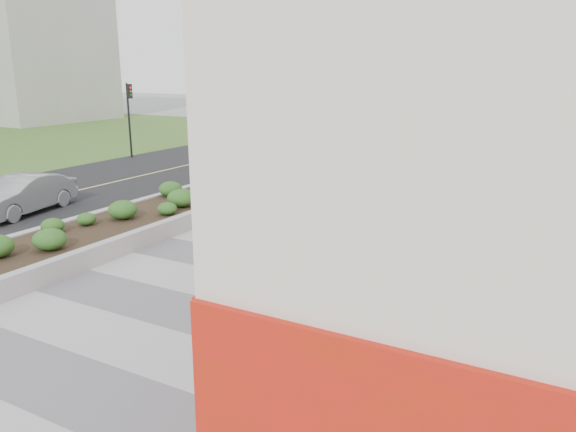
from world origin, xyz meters
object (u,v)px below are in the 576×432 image
(car_white, at_px, (12,190))
(planter, at_px, (160,211))
(traffic_signal_near, at_px, (274,115))
(traffic_signal_far, at_px, (129,109))
(skateboarder, at_px, (334,205))
(car_silver, at_px, (23,195))

(car_white, bearing_deg, planter, -13.66)
(traffic_signal_near, bearing_deg, planter, -80.65)
(planter, height_order, traffic_signal_near, traffic_signal_near)
(traffic_signal_far, distance_m, skateboarder, 18.18)
(planter, bearing_deg, car_white, -170.51)
(car_white, bearing_deg, car_silver, -40.63)
(traffic_signal_near, xyz_separation_m, skateboarder, (7.12, -8.27, -1.99))
(planter, xyz_separation_m, traffic_signal_far, (-10.93, 10.00, 2.34))
(traffic_signal_near, distance_m, car_white, 12.55)
(car_silver, bearing_deg, traffic_signal_near, 63.49)
(skateboarder, bearing_deg, traffic_signal_near, 146.92)
(skateboarder, height_order, car_white, skateboarder)
(traffic_signal_near, bearing_deg, skateboarder, -49.29)
(traffic_signal_far, xyz_separation_m, car_white, (4.74, -11.04, -2.10))
(traffic_signal_far, xyz_separation_m, skateboarder, (16.32, -7.77, -1.99))
(planter, xyz_separation_m, car_silver, (-5.11, -1.38, 0.26))
(traffic_signal_near, relative_size, skateboarder, 2.75)
(planter, xyz_separation_m, car_white, (-6.19, -1.04, 0.24))
(traffic_signal_far, height_order, car_white, traffic_signal_far)
(skateboarder, xyz_separation_m, car_silver, (-10.50, -3.60, -0.09))
(planter, bearing_deg, car_silver, -164.94)
(traffic_signal_near, height_order, traffic_signal_far, same)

